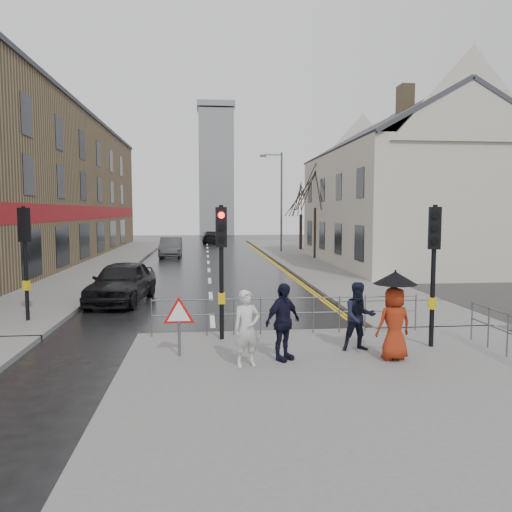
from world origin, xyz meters
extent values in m
plane|color=black|center=(0.00, 0.00, 0.00)|extent=(120.00, 120.00, 0.00)
cube|color=#605E5B|center=(3.00, -3.50, 0.07)|extent=(10.00, 9.00, 0.14)
cube|color=#605E5B|center=(-6.50, 23.00, 0.07)|extent=(4.00, 44.00, 0.14)
cube|color=#605E5B|center=(6.50, 25.00, 0.07)|extent=(4.00, 40.00, 0.14)
cube|color=#605E5B|center=(6.50, 3.00, 0.07)|extent=(4.00, 4.20, 0.14)
cube|color=olive|center=(-12.00, 22.00, 5.00)|extent=(8.00, 42.00, 10.00)
cube|color=beige|center=(12.00, 18.00, 3.50)|extent=(9.00, 16.00, 7.00)
cube|color=olive|center=(10.50, 14.00, 9.20)|extent=(0.70, 0.90, 1.80)
cube|color=olive|center=(13.20, 22.00, 9.20)|extent=(0.70, 0.90, 1.80)
cube|color=gray|center=(1.50, 62.00, 9.00)|extent=(5.00, 5.00, 18.00)
cylinder|color=black|center=(0.20, 0.20, 1.84)|extent=(0.11, 0.11, 3.40)
cube|color=black|center=(0.20, 0.20, 2.99)|extent=(0.28, 0.22, 1.00)
cylinder|color=#FF0C07|center=(0.20, 0.06, 3.29)|extent=(0.16, 0.04, 0.16)
cylinder|color=black|center=(0.20, 0.06, 2.99)|extent=(0.16, 0.04, 0.16)
cylinder|color=black|center=(0.20, 0.06, 2.69)|extent=(0.16, 0.04, 0.16)
cube|color=gold|center=(0.20, 0.20, 1.19)|extent=(0.18, 0.14, 0.28)
cylinder|color=black|center=(5.20, -1.00, 1.84)|extent=(0.11, 0.11, 3.40)
cube|color=black|center=(5.20, -1.00, 2.99)|extent=(0.34, 0.30, 1.00)
cylinder|color=black|center=(5.15, -1.13, 3.29)|extent=(0.16, 0.09, 0.16)
cylinder|color=black|center=(5.15, -1.13, 2.99)|extent=(0.16, 0.09, 0.16)
cylinder|color=black|center=(5.15, -1.13, 2.69)|extent=(0.16, 0.09, 0.16)
cube|color=gold|center=(5.20, -1.00, 1.19)|extent=(0.22, 0.19, 0.28)
cylinder|color=black|center=(-5.50, 3.00, 1.84)|extent=(0.11, 0.11, 3.40)
cube|color=black|center=(-5.50, 3.00, 2.99)|extent=(0.34, 0.30, 1.00)
cylinder|color=black|center=(-5.45, 3.13, 3.29)|extent=(0.16, 0.09, 0.16)
cylinder|color=black|center=(-5.45, 3.13, 2.99)|extent=(0.16, 0.09, 0.16)
cylinder|color=black|center=(-5.45, 3.13, 2.69)|extent=(0.16, 0.09, 0.16)
cube|color=gold|center=(-5.50, 3.00, 1.19)|extent=(0.22, 0.19, 0.28)
cylinder|color=#595B5E|center=(-1.60, 0.60, 0.64)|extent=(0.04, 0.04, 1.00)
cylinder|color=#595B5E|center=(5.50, 0.60, 0.64)|extent=(0.04, 0.04, 1.00)
cylinder|color=#595B5E|center=(1.95, 0.60, 1.09)|extent=(7.10, 0.04, 0.04)
cylinder|color=#595B5E|center=(1.95, 0.60, 0.69)|extent=(7.10, 0.04, 0.04)
cylinder|color=#595B5E|center=(6.50, -0.50, 0.64)|extent=(0.04, 0.04, 1.00)
cylinder|color=#595B5E|center=(-0.80, -1.20, 0.56)|extent=(0.06, 0.06, 0.85)
cylinder|color=red|center=(-0.80, -1.20, 1.09)|extent=(0.80, 0.03, 0.80)
cylinder|color=white|center=(-0.80, -1.22, 1.09)|extent=(0.60, 0.03, 0.60)
cylinder|color=#595B5E|center=(6.00, 28.00, 4.14)|extent=(0.16, 0.16, 8.00)
cylinder|color=#595B5E|center=(5.30, 28.00, 7.94)|extent=(1.40, 0.10, 0.10)
cube|color=#595B5E|center=(4.50, 28.00, 7.84)|extent=(0.50, 0.25, 0.18)
cylinder|color=#2F241A|center=(7.50, 22.00, 1.89)|extent=(0.26, 0.26, 3.50)
cylinder|color=#2F241A|center=(8.00, 30.00, 1.64)|extent=(0.26, 0.26, 3.00)
imported|color=silver|center=(0.65, -2.09, 0.95)|extent=(0.68, 0.54, 1.61)
imported|color=black|center=(3.36, -1.16, 0.94)|extent=(0.79, 0.62, 1.60)
imported|color=maroon|center=(3.89, -1.95, 0.94)|extent=(0.85, 0.62, 1.61)
cylinder|color=black|center=(3.89, -1.95, 1.04)|extent=(0.02, 0.02, 1.81)
cone|color=black|center=(3.89, -1.95, 1.95)|extent=(0.96, 0.96, 0.28)
imported|color=black|center=(1.46, -1.74, 0.99)|extent=(1.04, 0.93, 1.70)
imported|color=black|center=(-3.30, 6.49, 0.77)|extent=(2.40, 4.72, 1.54)
imported|color=#3D3E41|center=(-2.77, 25.47, 0.73)|extent=(1.59, 4.45, 1.46)
imported|color=black|center=(0.45, 41.61, 0.63)|extent=(1.97, 4.45, 1.27)
camera|label=1|loc=(-0.20, -12.29, 3.38)|focal=35.00mm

